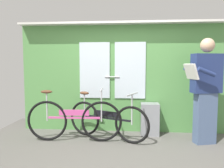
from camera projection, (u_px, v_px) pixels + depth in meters
ground_plane at (118, 160)px, 3.27m from camera, size 5.04×4.39×0.04m
train_door_wall at (122, 75)px, 4.54m from camera, size 4.04×0.28×2.14m
bicycle_near_door at (74, 120)px, 3.99m from camera, size 1.66×0.44×0.92m
bicycle_leaning_behind at (106, 120)px, 4.10m from camera, size 1.50×0.74×0.86m
passenger_reading_newspaper at (205, 88)px, 3.83m from camera, size 0.63×0.57×1.77m
trash_bin_by_wall at (150, 119)px, 4.36m from camera, size 0.34×0.28×0.60m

